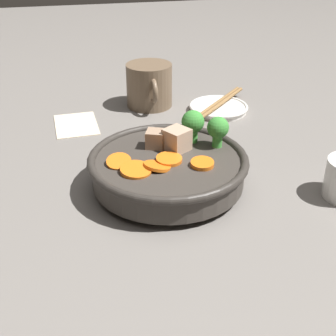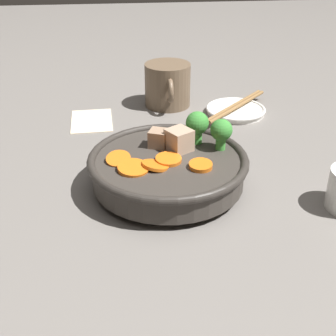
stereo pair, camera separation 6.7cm
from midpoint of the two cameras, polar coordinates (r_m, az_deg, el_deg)
ground_plane at (r=0.68m, az=2.80°, el=-2.41°), size 3.00×3.00×0.00m
stirfry_bowl at (r=0.67m, az=2.97°, el=0.20°), size 0.23×0.23×0.10m
side_saucer at (r=0.94m, az=10.28°, el=6.89°), size 0.12×0.12×0.01m
dark_mug at (r=0.96m, az=1.98°, el=10.03°), size 0.12×0.09×0.09m
napkin at (r=0.90m, az=-7.21°, el=5.73°), size 0.11×0.08×0.00m
chopsticks_pair at (r=0.94m, az=10.33°, el=7.43°), size 0.16×0.15×0.01m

